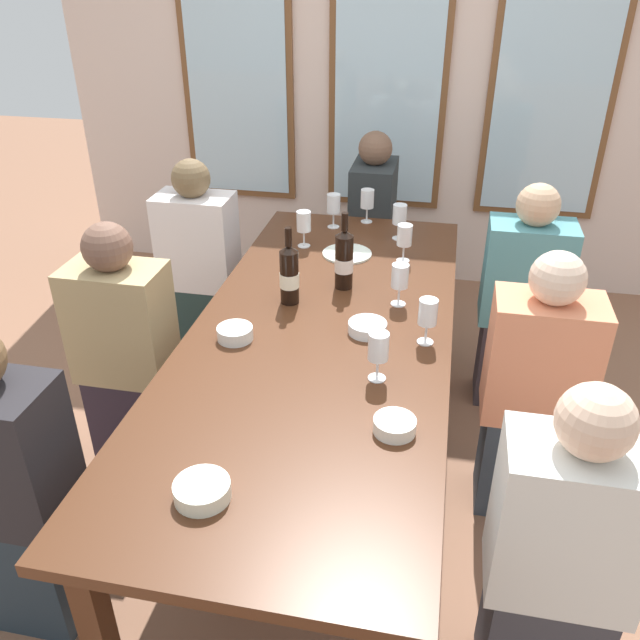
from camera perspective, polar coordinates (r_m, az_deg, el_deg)
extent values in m
plane|color=#885C44|center=(2.87, 0.07, -13.64)|extent=(12.00, 12.00, 0.00)
cube|color=beige|center=(4.20, 6.20, 22.46)|extent=(4.17, 0.06, 2.90)
cube|color=brown|center=(4.36, -7.43, 22.65)|extent=(0.72, 0.03, 1.88)
cube|color=silver|center=(4.34, -7.50, 22.62)|extent=(0.64, 0.01, 1.80)
cube|color=brown|center=(4.16, 6.13, 22.39)|extent=(0.72, 0.03, 1.88)
cube|color=silver|center=(4.14, 6.11, 22.36)|extent=(0.64, 0.01, 1.80)
cube|color=brown|center=(4.17, 20.13, 20.93)|extent=(0.72, 0.03, 1.88)
cube|color=silver|center=(4.16, 20.16, 20.89)|extent=(0.64, 0.01, 1.80)
cube|color=#492715|center=(2.43, 0.08, -1.24)|extent=(0.97, 2.38, 0.04)
cube|color=#492715|center=(3.62, -2.55, 3.13)|extent=(0.07, 0.07, 0.70)
cube|color=#492715|center=(3.54, 9.79, 1.97)|extent=(0.07, 0.07, 0.70)
cylinder|color=white|center=(3.03, 2.39, 5.85)|extent=(0.23, 0.23, 0.01)
cylinder|color=black|center=(2.69, 2.13, 5.11)|extent=(0.07, 0.07, 0.23)
cone|color=black|center=(2.63, 2.18, 7.62)|extent=(0.07, 0.07, 0.02)
cylinder|color=black|center=(2.62, 2.20, 8.62)|extent=(0.03, 0.03, 0.08)
cylinder|color=silver|center=(2.69, 2.12, 4.89)|extent=(0.08, 0.08, 0.06)
cylinder|color=black|center=(2.57, -2.71, 3.77)|extent=(0.08, 0.08, 0.22)
cone|color=black|center=(2.52, -2.78, 6.27)|extent=(0.08, 0.08, 0.02)
cylinder|color=black|center=(2.50, -2.80, 7.31)|extent=(0.03, 0.03, 0.08)
cylinder|color=#F1EBCD|center=(2.57, -2.70, 3.55)|extent=(0.08, 0.08, 0.06)
cylinder|color=white|center=(2.37, -7.48, -1.15)|extent=(0.13, 0.13, 0.05)
cylinder|color=white|center=(2.40, 4.20, -0.65)|extent=(0.14, 0.14, 0.04)
cylinder|color=white|center=(1.75, -10.32, -14.53)|extent=(0.15, 0.15, 0.05)
cylinder|color=white|center=(1.94, 6.57, -9.20)|extent=(0.13, 0.13, 0.04)
cylinder|color=white|center=(3.13, -1.41, 6.55)|extent=(0.06, 0.06, 0.00)
cylinder|color=white|center=(3.11, -1.42, 7.22)|extent=(0.01, 0.01, 0.07)
cylinder|color=white|center=(3.08, -1.44, 8.68)|extent=(0.07, 0.07, 0.09)
cylinder|color=#590C19|center=(3.09, -1.43, 8.05)|extent=(0.06, 0.06, 0.02)
cylinder|color=white|center=(3.35, 1.18, 8.20)|extent=(0.06, 0.06, 0.00)
cylinder|color=white|center=(3.34, 1.19, 8.83)|extent=(0.01, 0.01, 0.07)
cylinder|color=white|center=(3.31, 1.20, 10.21)|extent=(0.07, 0.07, 0.09)
cylinder|color=#590C19|center=(3.32, 1.20, 9.62)|extent=(0.06, 0.06, 0.02)
cylinder|color=white|center=(2.61, 6.88, 1.43)|extent=(0.06, 0.06, 0.00)
cylinder|color=white|center=(2.60, 6.94, 2.19)|extent=(0.01, 0.01, 0.07)
cylinder|color=white|center=(2.56, 7.05, 3.88)|extent=(0.07, 0.07, 0.09)
cylinder|color=maroon|center=(2.57, 7.00, 3.18)|extent=(0.06, 0.06, 0.02)
cylinder|color=white|center=(3.43, 4.11, 8.63)|extent=(0.06, 0.06, 0.00)
cylinder|color=white|center=(3.41, 4.13, 9.25)|extent=(0.01, 0.01, 0.07)
cylinder|color=white|center=(3.38, 4.19, 10.60)|extent=(0.07, 0.07, 0.09)
cylinder|color=maroon|center=(3.39, 4.17, 10.18)|extent=(0.06, 0.06, 0.04)
cylinder|color=white|center=(2.99, 7.30, 5.21)|extent=(0.06, 0.06, 0.00)
cylinder|color=white|center=(2.98, 7.34, 5.90)|extent=(0.01, 0.01, 0.07)
cylinder|color=white|center=(2.94, 7.45, 7.41)|extent=(0.07, 0.07, 0.09)
cylinder|color=beige|center=(2.95, 7.42, 6.93)|extent=(0.06, 0.06, 0.04)
cylinder|color=white|center=(2.16, 5.02, -5.11)|extent=(0.06, 0.06, 0.00)
cylinder|color=white|center=(2.14, 5.06, -4.24)|extent=(0.01, 0.01, 0.07)
cylinder|color=white|center=(2.09, 5.16, -2.31)|extent=(0.07, 0.07, 0.09)
cylinder|color=beige|center=(2.11, 5.13, -2.98)|extent=(0.06, 0.06, 0.03)
cylinder|color=white|center=(3.23, 6.89, 7.15)|extent=(0.06, 0.06, 0.00)
cylinder|color=white|center=(3.22, 6.93, 7.80)|extent=(0.01, 0.01, 0.07)
cylinder|color=white|center=(3.19, 7.02, 9.22)|extent=(0.07, 0.07, 0.09)
cylinder|color=white|center=(2.38, 9.22, -1.91)|extent=(0.06, 0.06, 0.00)
cylinder|color=white|center=(2.36, 9.30, -1.09)|extent=(0.01, 0.01, 0.07)
cylinder|color=white|center=(2.31, 9.47, 0.72)|extent=(0.07, 0.07, 0.09)
cube|color=#222E38|center=(2.47, -23.88, -18.78)|extent=(0.32, 0.24, 0.45)
cube|color=#37373E|center=(2.22, 18.69, -24.65)|extent=(0.32, 0.24, 0.45)
cube|color=silver|center=(1.87, 21.06, -16.16)|extent=(0.38, 0.24, 0.48)
sphere|color=beige|center=(1.66, 23.08, -8.23)|extent=(0.19, 0.19, 0.19)
cube|color=#233634|center=(3.57, -10.06, -0.05)|extent=(0.32, 0.24, 0.45)
cube|color=silver|center=(3.37, -10.75, 6.83)|extent=(0.38, 0.24, 0.48)
sphere|color=brown|center=(3.26, -11.29, 12.10)|extent=(0.19, 0.19, 0.19)
cube|color=#383035|center=(3.33, 16.48, -3.25)|extent=(0.32, 0.24, 0.45)
cube|color=teal|center=(3.12, 17.69, 3.95)|extent=(0.38, 0.24, 0.48)
sphere|color=tan|center=(3.00, 18.64, 9.55)|extent=(0.19, 0.19, 0.19)
cube|color=#2F242F|center=(2.94, -15.79, -8.12)|extent=(0.32, 0.24, 0.45)
cube|color=tan|center=(2.69, -17.13, -0.24)|extent=(0.38, 0.24, 0.48)
sphere|color=brown|center=(2.55, -18.21, 6.11)|extent=(0.19, 0.19, 0.19)
cube|color=#313A44|center=(2.74, 17.28, -11.48)|extent=(0.32, 0.24, 0.45)
cube|color=#E1835D|center=(2.47, 18.88, -3.30)|extent=(0.38, 0.24, 0.48)
sphere|color=beige|center=(2.32, 20.17, 3.46)|extent=(0.19, 0.19, 0.19)
cube|color=#25312C|center=(4.01, 4.41, 3.83)|extent=(0.24, 0.32, 0.45)
cube|color=#292F31|center=(3.83, 4.68, 10.09)|extent=(0.24, 0.38, 0.48)
sphere|color=brown|center=(3.73, 4.89, 14.80)|extent=(0.19, 0.19, 0.19)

